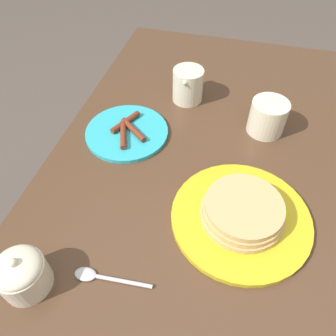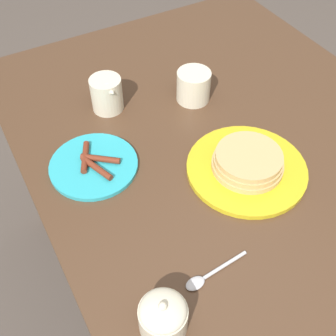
{
  "view_description": "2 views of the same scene",
  "coord_description": "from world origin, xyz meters",
  "px_view_note": "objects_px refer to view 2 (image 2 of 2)",
  "views": [
    {
      "loc": [
        -0.35,
        0.08,
        1.26
      ],
      "look_at": [
        0.08,
        0.19,
        0.75
      ],
      "focal_mm": 35.0,
      "sensor_mm": 36.0,
      "label": 1
    },
    {
      "loc": [
        -0.44,
        0.48,
        1.43
      ],
      "look_at": [
        0.08,
        0.19,
        0.75
      ],
      "focal_mm": 45.0,
      "sensor_mm": 36.0,
      "label": 2
    }
  ],
  "objects_px": {
    "sugar_bowl": "(163,316)",
    "coffee_mug": "(192,85)",
    "creamer_pitcher": "(107,93)",
    "spoon": "(207,276)",
    "pancake_plate": "(247,165)",
    "side_plate_bacon": "(94,165)"
  },
  "relations": [
    {
      "from": "sugar_bowl",
      "to": "coffee_mug",
      "type": "bearing_deg",
      "value": -35.82
    },
    {
      "from": "creamer_pitcher",
      "to": "spoon",
      "type": "distance_m",
      "value": 0.52
    },
    {
      "from": "pancake_plate",
      "to": "side_plate_bacon",
      "type": "distance_m",
      "value": 0.34
    },
    {
      "from": "creamer_pitcher",
      "to": "spoon",
      "type": "relative_size",
      "value": 0.88
    },
    {
      "from": "coffee_mug",
      "to": "spoon",
      "type": "relative_size",
      "value": 0.85
    },
    {
      "from": "creamer_pitcher",
      "to": "sugar_bowl",
      "type": "relative_size",
      "value": 1.4
    },
    {
      "from": "pancake_plate",
      "to": "creamer_pitcher",
      "type": "bearing_deg",
      "value": 27.53
    },
    {
      "from": "creamer_pitcher",
      "to": "spoon",
      "type": "height_order",
      "value": "creamer_pitcher"
    },
    {
      "from": "coffee_mug",
      "to": "spoon",
      "type": "distance_m",
      "value": 0.51
    },
    {
      "from": "side_plate_bacon",
      "to": "pancake_plate",
      "type": "bearing_deg",
      "value": -121.07
    },
    {
      "from": "pancake_plate",
      "to": "creamer_pitcher",
      "type": "distance_m",
      "value": 0.39
    },
    {
      "from": "pancake_plate",
      "to": "coffee_mug",
      "type": "relative_size",
      "value": 2.3
    },
    {
      "from": "side_plate_bacon",
      "to": "sugar_bowl",
      "type": "height_order",
      "value": "sugar_bowl"
    },
    {
      "from": "pancake_plate",
      "to": "spoon",
      "type": "height_order",
      "value": "pancake_plate"
    },
    {
      "from": "pancake_plate",
      "to": "sugar_bowl",
      "type": "relative_size",
      "value": 3.14
    },
    {
      "from": "coffee_mug",
      "to": "pancake_plate",
      "type": "bearing_deg",
      "value": 174.67
    },
    {
      "from": "coffee_mug",
      "to": "sugar_bowl",
      "type": "distance_m",
      "value": 0.6
    },
    {
      "from": "side_plate_bacon",
      "to": "coffee_mug",
      "type": "relative_size",
      "value": 1.71
    },
    {
      "from": "pancake_plate",
      "to": "spoon",
      "type": "distance_m",
      "value": 0.28
    },
    {
      "from": "coffee_mug",
      "to": "sugar_bowl",
      "type": "xyz_separation_m",
      "value": [
        -0.49,
        0.35,
        -0.0
      ]
    },
    {
      "from": "side_plate_bacon",
      "to": "sugar_bowl",
      "type": "relative_size",
      "value": 2.33
    },
    {
      "from": "creamer_pitcher",
      "to": "sugar_bowl",
      "type": "xyz_separation_m",
      "value": [
        -0.56,
        0.15,
        -0.01
      ]
    }
  ]
}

